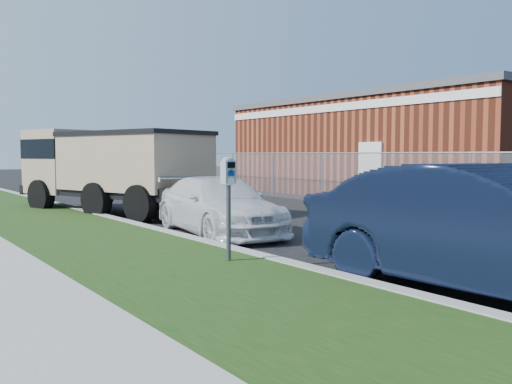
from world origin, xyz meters
TOP-DOWN VIEW (x-y plane):
  - ground at (0.00, 0.00)m, footprint 120.00×120.00m
  - streetside at (-5.57, 2.00)m, footprint 6.12×50.00m
  - chainlink_fence at (6.00, 7.00)m, footprint 0.06×30.06m
  - brick_building at (12.00, 8.00)m, footprint 9.20×14.20m
  - parking_meter at (-3.25, -0.84)m, footprint 0.23×0.16m
  - white_wagon at (-1.39, 2.47)m, footprint 2.31×4.49m
  - navy_sedan at (-1.52, -4.11)m, footprint 1.99×5.04m
  - dump_truck at (-1.76, 7.94)m, footprint 4.18×6.79m

SIDE VIEW (x-z plane):
  - ground at x=0.00m, z-range 0.00..0.00m
  - streetside at x=-5.57m, z-range -0.01..0.14m
  - white_wagon at x=-1.39m, z-range 0.00..1.25m
  - navy_sedan at x=-1.52m, z-range 0.00..1.63m
  - chainlink_fence at x=6.00m, z-range -13.74..16.26m
  - parking_meter at x=-3.25m, z-range 0.50..2.06m
  - dump_truck at x=-1.76m, z-range 0.16..2.66m
  - brick_building at x=12.00m, z-range 0.04..4.21m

